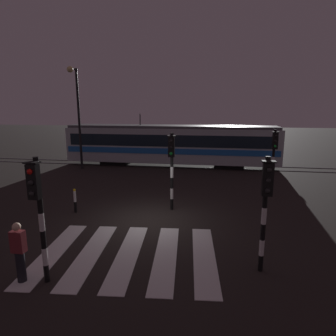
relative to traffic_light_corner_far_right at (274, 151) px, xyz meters
name	(u,v)px	position (x,y,z in m)	size (l,w,h in m)	color
ground_plane	(148,221)	(-5.85, -5.26, -2.31)	(120.00, 120.00, 0.00)	black
rail_near	(181,167)	(-5.85, 5.90, -2.29)	(80.00, 0.12, 0.03)	#59595E
rail_far	(183,164)	(-5.85, 7.34, -2.29)	(80.00, 0.12, 0.03)	#59595E
crosswalk_zebra	(128,254)	(-5.85, -8.18, -2.30)	(6.01, 4.80, 0.02)	silver
traffic_light_corner_far_right	(274,151)	(0.00, 0.00, 0.00)	(0.36, 0.42, 3.50)	black
traffic_light_kerb_mid_left	(38,203)	(-7.60, -10.05, -0.02)	(0.36, 0.42, 3.47)	black
traffic_light_median_centre	(172,160)	(-5.09, -3.80, 0.04)	(0.36, 0.42, 3.56)	black
traffic_light_corner_near_right	(266,198)	(-1.75, -8.52, -0.07)	(0.36, 0.42, 3.39)	black
street_lamp_trackside_left	(77,107)	(-13.35, 3.96, 2.41)	(0.44, 1.21, 7.48)	black
tram	(171,144)	(-6.74, 6.62, -0.56)	(17.03, 2.58, 4.15)	#B2BCC1
pedestrian_waiting_at_kerb	(19,252)	(-8.27, -10.07, -1.43)	(0.36, 0.24, 1.71)	black
bollard_island_edge	(75,201)	(-9.34, -4.82, -1.75)	(0.12, 0.12, 1.11)	black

